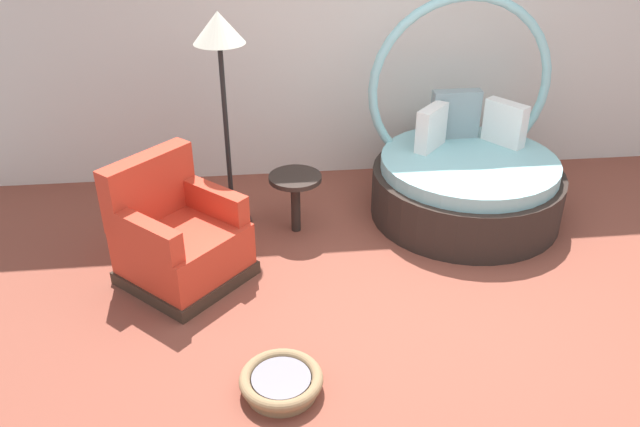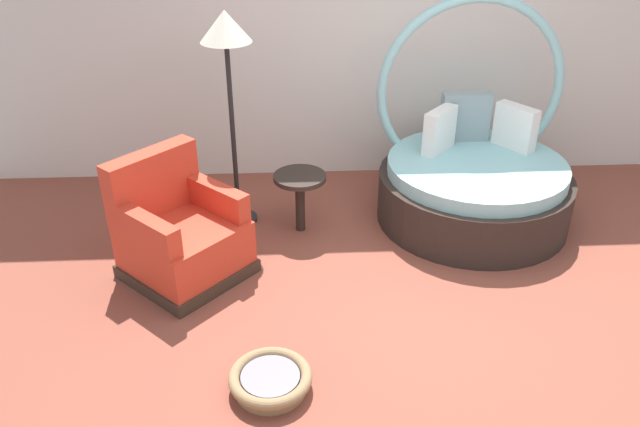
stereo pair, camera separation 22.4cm
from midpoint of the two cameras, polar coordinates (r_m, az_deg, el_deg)
name	(u,v)px [view 2 (the right image)]	position (r m, az deg, el deg)	size (l,w,h in m)	color
ground_plane	(431,314)	(4.70, 11.22, -8.75)	(8.00, 8.00, 0.02)	brown
back_wall	(393,21)	(6.20, 7.55, 16.59)	(8.00, 0.12, 2.98)	silver
round_daybed	(473,177)	(5.78, 14.53, 3.18)	(1.65, 1.65, 1.85)	#2D231E
red_armchair	(179,235)	(4.93, -11.11, -1.90)	(1.13, 1.13, 0.94)	#38281E
pet_basket	(270,380)	(4.01, -2.78, -14.59)	(0.51, 0.51, 0.13)	#8E704C
side_table	(300,185)	(5.35, -0.60, 2.51)	(0.44, 0.44, 0.52)	#2D231E
floor_lamp	(227,48)	(5.13, -7.01, 14.36)	(0.40, 0.40, 1.82)	black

